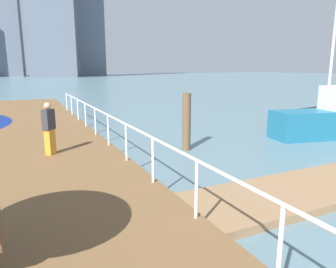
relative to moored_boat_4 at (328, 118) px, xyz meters
name	(u,v)px	position (x,y,z in m)	size (l,w,h in m)	color
ground_plane	(124,117)	(-6.31, 9.36, -0.84)	(300.00, 300.00, 0.00)	slate
boardwalk_railing	(153,146)	(-9.46, -2.81, 0.42)	(0.06, 27.30, 1.08)	white
dock_piling_3	(187,122)	(-6.63, 0.76, 0.22)	(0.31, 0.31, 2.11)	brown
moored_boat_4	(328,118)	(0.00, 0.00, 0.00)	(4.93, 2.39, 6.73)	#1E6B8C
pedestrian_1	(49,128)	(-11.35, 0.76, 0.38)	(0.41, 0.41, 1.59)	orange
skyline_tower_3	(89,27)	(14.37, 115.30, 17.32)	(9.63, 10.12, 36.31)	slate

